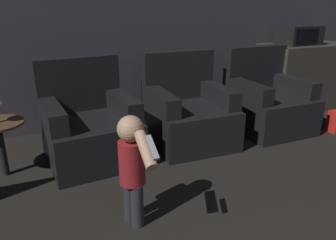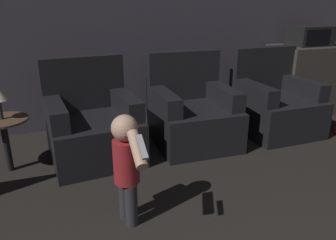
{
  "view_description": "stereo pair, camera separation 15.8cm",
  "coord_description": "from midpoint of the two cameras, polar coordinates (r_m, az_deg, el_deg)",
  "views": [
    {
      "loc": [
        -1.24,
        0.43,
        1.53
      ],
      "look_at": [
        -0.19,
        2.95,
        0.54
      ],
      "focal_mm": 35.0,
      "sensor_mm": 36.0,
      "label": 1
    },
    {
      "loc": [
        -1.09,
        0.37,
        1.53
      ],
      "look_at": [
        -0.19,
        2.95,
        0.54
      ],
      "focal_mm": 35.0,
      "sensor_mm": 36.0,
      "label": 2
    }
  ],
  "objects": [
    {
      "name": "wall_back",
      "position": [
        4.27,
        -3.64,
        16.83
      ],
      "size": [
        8.4,
        0.05,
        2.6
      ],
      "color": "#3D3842",
      "rests_on": "ground_plane"
    },
    {
      "name": "armchair_left",
      "position": [
        3.41,
        -11.79,
        -0.94
      ],
      "size": [
        0.93,
        0.96,
        1.0
      ],
      "rotation": [
        0.0,
        0.0,
        0.09
      ],
      "color": "black",
      "rests_on": "ground_plane"
    },
    {
      "name": "armchair_middle",
      "position": [
        3.71,
        5.41,
        1.07
      ],
      "size": [
        0.87,
        0.9,
        1.0
      ],
      "rotation": [
        0.0,
        0.0,
        -0.02
      ],
      "color": "black",
      "rests_on": "ground_plane"
    },
    {
      "name": "armchair_right",
      "position": [
        4.27,
        18.98,
        2.6
      ],
      "size": [
        0.86,
        0.9,
        1.0
      ],
      "rotation": [
        0.0,
        0.0,
        0.01
      ],
      "color": "black",
      "rests_on": "ground_plane"
    },
    {
      "name": "person_toddler",
      "position": [
        2.28,
        -5.28,
        -7.28
      ],
      "size": [
        0.18,
        0.56,
        0.83
      ],
      "rotation": [
        0.0,
        0.0,
        1.82
      ],
      "color": "#28282D",
      "rests_on": "ground_plane"
    },
    {
      "name": "kitchen_counter",
      "position": [
        5.28,
        24.79,
        6.62
      ],
      "size": [
        1.27,
        0.68,
        0.95
      ],
      "color": "#38332D",
      "rests_on": "ground_plane"
    },
    {
      "name": "microwave",
      "position": [
        5.08,
        24.36,
        13.21
      ],
      "size": [
        0.55,
        0.39,
        0.26
      ],
      "color": "black",
      "rests_on": "kitchen_counter"
    },
    {
      "name": "side_table",
      "position": [
        3.33,
        -25.53,
        -1.31
      ],
      "size": [
        0.46,
        0.46,
        0.52
      ],
      "color": "black",
      "rests_on": "ground_plane"
    }
  ]
}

